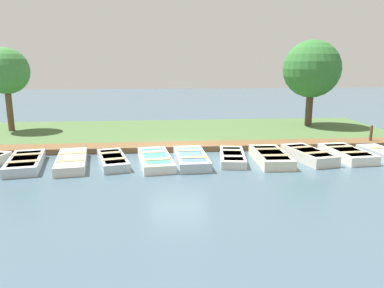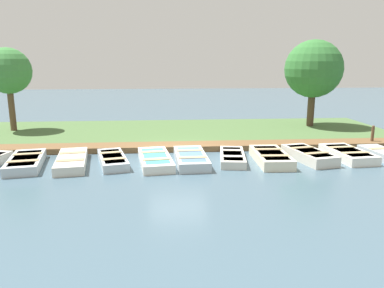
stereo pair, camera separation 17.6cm
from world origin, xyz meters
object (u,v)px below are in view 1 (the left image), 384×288
object	(u,v)px
rowboat_7	(271,157)
park_tree_left	(312,69)
rowboat_5	(191,158)
rowboat_4	(155,160)
rowboat_3	(113,160)
mooring_post_far	(371,135)
rowboat_2	(72,161)
rowboat_8	(308,155)
rowboat_1	(25,162)
rowboat_9	(347,154)
park_tree_far_left	(6,72)
rowboat_6	(232,157)

from	to	relation	value
rowboat_7	park_tree_left	bearing A→B (deg)	150.26
rowboat_5	park_tree_left	size ratio (longest dim) A/B	0.59
rowboat_4	park_tree_left	size ratio (longest dim) A/B	0.62
rowboat_3	mooring_post_far	distance (m)	12.22
rowboat_3	rowboat_7	bearing A→B (deg)	74.54
rowboat_2	rowboat_4	xyz separation A→B (m)	(0.03, 3.26, -0.01)
rowboat_7	rowboat_8	world-z (taller)	rowboat_8
rowboat_1	rowboat_9	world-z (taller)	rowboat_9
mooring_post_far	rowboat_2	bearing A→B (deg)	-80.42
rowboat_4	rowboat_7	distance (m)	4.67
rowboat_5	rowboat_9	bearing A→B (deg)	89.51
rowboat_3	park_tree_left	xyz separation A→B (m)	(-7.12, 10.89, 3.35)
rowboat_2	rowboat_8	distance (m)	9.58
mooring_post_far	park_tree_far_left	bearing A→B (deg)	-104.38
park_tree_left	rowboat_1	bearing A→B (deg)	-62.91
rowboat_2	rowboat_7	bearing A→B (deg)	80.35
rowboat_5	rowboat_7	world-z (taller)	rowboat_7
rowboat_4	park_tree_left	world-z (taller)	park_tree_left
rowboat_6	rowboat_9	bearing A→B (deg)	97.95
rowboat_6	park_tree_left	xyz separation A→B (m)	(-7.05, 6.05, 3.36)
park_tree_left	rowboat_7	bearing A→B (deg)	-31.70
rowboat_4	park_tree_far_left	size ratio (longest dim) A/B	0.69
rowboat_6	rowboat_5	bearing A→B (deg)	-75.35
rowboat_1	rowboat_5	size ratio (longest dim) A/B	1.02
rowboat_4	rowboat_7	size ratio (longest dim) A/B	1.12
rowboat_7	rowboat_9	bearing A→B (deg)	96.58
rowboat_4	rowboat_7	world-z (taller)	rowboat_7
rowboat_3	rowboat_8	xyz separation A→B (m)	(0.07, 8.00, 0.04)
rowboat_2	rowboat_4	size ratio (longest dim) A/B	1.01
rowboat_9	mooring_post_far	world-z (taller)	mooring_post_far
rowboat_5	rowboat_6	xyz separation A→B (m)	(-0.19, 1.72, -0.03)
rowboat_4	mooring_post_far	size ratio (longest dim) A/B	3.18
rowboat_6	rowboat_9	distance (m)	4.88
park_tree_far_left	park_tree_left	distance (m)	17.26
rowboat_4	park_tree_far_left	bearing A→B (deg)	-138.03
rowboat_6	park_tree_left	bearing A→B (deg)	147.56
rowboat_2	rowboat_8	world-z (taller)	rowboat_8
rowboat_8	rowboat_7	bearing A→B (deg)	-96.19
rowboat_1	park_tree_far_left	size ratio (longest dim) A/B	0.66
rowboat_1	rowboat_3	bearing A→B (deg)	82.04
rowboat_2	mooring_post_far	bearing A→B (deg)	90.92
rowboat_3	park_tree_far_left	size ratio (longest dim) A/B	0.62
rowboat_1	rowboat_8	size ratio (longest dim) A/B	1.10
rowboat_6	rowboat_7	size ratio (longest dim) A/B	0.97
rowboat_5	rowboat_9	distance (m)	6.60
park_tree_left	rowboat_2	bearing A→B (deg)	-59.97
rowboat_1	rowboat_4	distance (m)	4.99
rowboat_4	rowboat_9	distance (m)	8.03
rowboat_7	mooring_post_far	world-z (taller)	mooring_post_far
rowboat_5	rowboat_4	bearing A→B (deg)	-92.01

